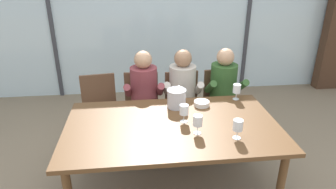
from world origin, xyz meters
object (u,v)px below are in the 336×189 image
chair_left_of_center (141,103)px  person_maroon_top (144,95)px  person_beige_jumper (183,93)px  wine_glass_by_right_taster (198,121)px  chair_center (183,102)px  tasting_bowl (202,103)px  chair_right_of_center (221,99)px  wine_glass_by_left_taster (237,89)px  chair_near_curtain (100,105)px  wine_glass_near_bucket (184,110)px  wine_glass_center_pour (238,126)px  dining_table (172,131)px  person_olive_shirt (225,91)px  ice_bucket_primary (177,98)px

chair_left_of_center → person_maroon_top: person_maroon_top is taller
person_beige_jumper → wine_glass_by_right_taster: person_beige_jumper is taller
chair_center → tasting_bowl: 0.66m
chair_right_of_center → chair_center: bearing=-179.5°
wine_glass_by_left_taster → person_maroon_top: bearing=159.5°
chair_left_of_center → person_maroon_top: 0.22m
person_beige_jumper → wine_glass_by_right_taster: size_ratio=6.89×
wine_glass_by_left_taster → person_beige_jumper: bearing=145.1°
chair_near_curtain → wine_glass_near_bucket: size_ratio=5.05×
chair_near_curtain → chair_center: (1.03, -0.01, 0.00)m
chair_near_curtain → wine_glass_by_left_taster: 1.65m
wine_glass_center_pour → wine_glass_near_bucket: bearing=140.3°
chair_left_of_center → wine_glass_by_left_taster: wine_glass_by_left_taster is taller
person_maroon_top → tasting_bowl: person_maroon_top is taller
wine_glass_by_right_taster → dining_table: bearing=138.3°
person_olive_shirt → tasting_bowl: 0.63m
wine_glass_by_right_taster → wine_glass_center_pour: bearing=-19.8°
dining_table → person_olive_shirt: 1.13m
chair_left_of_center → chair_right_of_center: same height
person_maroon_top → wine_glass_by_left_taster: person_maroon_top is taller
chair_left_of_center → person_beige_jumper: person_beige_jumper is taller
chair_near_curtain → wine_glass_by_right_taster: (0.97, -1.15, 0.36)m
dining_table → wine_glass_near_bucket: size_ratio=11.33×
wine_glass_near_bucket → person_maroon_top: bearing=113.0°
wine_glass_by_left_taster → wine_glass_center_pour: (-0.25, -0.77, 0.00)m
person_beige_jumper → tasting_bowl: size_ratio=7.43×
ice_bucket_primary → tasting_bowl: ice_bucket_primary is taller
chair_center → wine_glass_center_pour: (0.26, -1.26, 0.35)m
ice_bucket_primary → wine_glass_by_right_taster: (0.11, -0.54, 0.02)m
person_olive_shirt → wine_glass_near_bucket: 1.04m
dining_table → wine_glass_near_bucket: (0.11, 0.04, 0.19)m
person_olive_shirt → wine_glass_center_pour: person_olive_shirt is taller
chair_near_curtain → person_maroon_top: (0.55, -0.12, 0.17)m
chair_left_of_center → wine_glass_center_pour: (0.78, -1.28, 0.35)m
chair_near_curtain → person_maroon_top: person_maroon_top is taller
chair_left_of_center → wine_glass_by_right_taster: bearing=-64.5°
chair_near_curtain → chair_right_of_center: size_ratio=1.00×
person_olive_shirt → wine_glass_near_bucket: (-0.64, -0.81, 0.18)m
dining_table → chair_near_curtain: 1.26m
chair_right_of_center → wine_glass_near_bucket: 1.20m
dining_table → ice_bucket_primary: (0.09, 0.36, 0.17)m
tasting_bowl → person_maroon_top: bearing=140.1°
wine_glass_near_bucket → wine_glass_by_right_taster: 0.23m
chair_center → ice_bucket_primary: (-0.17, -0.60, 0.33)m
chair_left_of_center → wine_glass_by_right_taster: (0.46, -1.16, 0.36)m
wine_glass_by_right_taster → ice_bucket_primary: bearing=101.4°
chair_right_of_center → wine_glass_by_left_taster: bearing=-92.0°
chair_right_of_center → tasting_bowl: size_ratio=5.45×
chair_right_of_center → wine_glass_center_pour: bearing=-103.1°
chair_center → chair_near_curtain: bearing=175.7°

